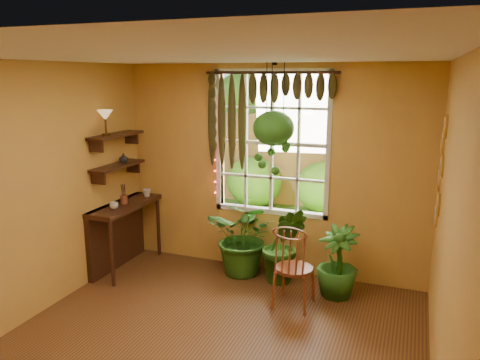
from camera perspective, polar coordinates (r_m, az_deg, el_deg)
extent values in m
plane|color=white|center=(3.82, -6.32, 14.81)|extent=(4.50, 4.50, 0.00)
plane|color=#C28742|center=(6.03, 3.77, 1.16)|extent=(4.00, 0.00, 4.00)
plane|color=#C28742|center=(5.19, -26.02, -2.04)|extent=(0.00, 4.50, 4.50)
plane|color=#C28742|center=(3.62, 24.10, -7.94)|extent=(0.00, 4.50, 4.50)
cube|color=silver|center=(6.00, 3.90, 4.49)|extent=(1.52, 0.10, 1.86)
cube|color=white|center=(6.03, 3.99, 4.53)|extent=(1.38, 0.01, 1.78)
cylinder|color=#34170E|center=(5.83, 3.71, 12.94)|extent=(1.70, 0.04, 0.04)
cube|color=#34170E|center=(6.35, -13.85, -3.06)|extent=(0.40, 1.20, 0.06)
cube|color=#34170E|center=(6.56, -14.81, -6.44)|extent=(0.08, 1.18, 0.90)
cylinder|color=#34170E|center=(5.97, -15.35, -8.60)|extent=(0.05, 0.05, 0.86)
cylinder|color=#34170E|center=(6.83, -9.92, -5.60)|extent=(0.05, 0.05, 0.86)
cube|color=#34170E|center=(6.27, -14.67, 1.69)|extent=(0.25, 0.90, 0.04)
cube|color=#34170E|center=(6.21, -14.87, 5.31)|extent=(0.25, 0.90, 0.04)
cube|color=#295016|center=(11.09, 11.34, -0.95)|extent=(14.00, 10.00, 0.04)
cube|color=olive|center=(9.17, 9.67, 2.14)|extent=(12.00, 0.10, 1.80)
plane|color=#96CBFC|center=(12.61, 13.06, 7.84)|extent=(12.00, 0.00, 12.00)
cylinder|color=maroon|center=(5.34, 6.62, -10.68)|extent=(0.44, 0.44, 0.04)
torus|color=maroon|center=(5.01, 6.13, -6.42)|extent=(0.40, 0.06, 0.40)
imported|color=#165015|center=(6.08, 0.64, -6.95)|extent=(0.98, 0.87, 1.02)
imported|color=#165015|center=(5.87, 5.38, -7.91)|extent=(0.64, 0.56, 0.99)
imported|color=#165015|center=(5.63, 11.79, -9.75)|extent=(0.63, 0.63, 0.86)
ellipsoid|color=black|center=(5.70, 4.10, 5.57)|extent=(0.30, 0.30, 0.18)
ellipsoid|color=#165015|center=(5.69, 4.11, 6.31)|extent=(0.50, 0.50, 0.43)
imported|color=silver|center=(6.11, -15.12, -3.03)|extent=(0.14, 0.14, 0.09)
imported|color=beige|center=(6.62, -11.29, -1.56)|extent=(0.14, 0.14, 0.10)
cylinder|color=brown|center=(6.32, -13.95, -2.34)|extent=(0.09, 0.09, 0.11)
imported|color=#B2AD99|center=(6.36, -14.01, 2.60)|extent=(0.13, 0.13, 0.13)
cylinder|color=brown|center=(6.02, -15.99, 5.34)|extent=(0.11, 0.11, 0.03)
cylinder|color=brown|center=(6.01, -16.05, 6.30)|extent=(0.03, 0.03, 0.19)
cone|color=slate|center=(6.00, -16.13, 7.60)|extent=(0.19, 0.19, 0.13)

